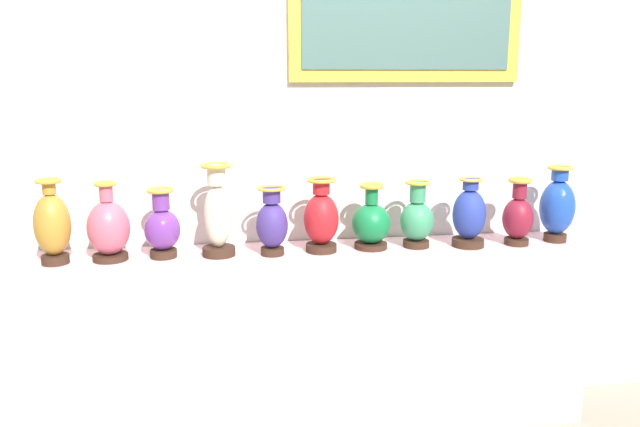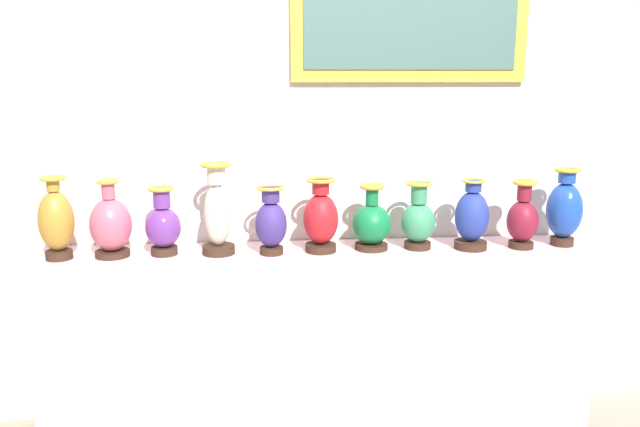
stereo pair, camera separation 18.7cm
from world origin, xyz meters
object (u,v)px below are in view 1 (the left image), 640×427
object	(u,v)px
vase_violet	(162,227)
vase_burgundy	(518,216)
vase_rose	(109,228)
vase_crimson	(321,219)
vase_ivory	(218,214)
vase_ochre	(52,225)
vase_jade	(417,219)
vase_cobalt	(469,216)
vase_indigo	(272,223)
vase_sapphire	(557,206)
vase_emerald	(371,223)

from	to	relation	value
vase_violet	vase_burgundy	distance (m)	1.72
vase_rose	vase_crimson	distance (m)	0.97
vase_ivory	vase_burgundy	bearing A→B (deg)	-0.91
vase_ochre	vase_jade	bearing A→B (deg)	1.17
vase_jade	vase_cobalt	xyz separation A→B (m)	(0.26, -0.03, 0.01)
vase_violet	vase_ivory	size ratio (longest dim) A/B	0.75
vase_ochre	vase_cobalt	xyz separation A→B (m)	(1.94, 0.01, -0.02)
vase_rose	vase_burgundy	world-z (taller)	vase_rose
vase_indigo	vase_crimson	distance (m)	0.24
vase_cobalt	vase_ivory	bearing A→B (deg)	179.17
vase_ochre	vase_sapphire	distance (m)	2.41
vase_violet	vase_emerald	size ratio (longest dim) A/B	1.02
vase_jade	vase_ivory	bearing A→B (deg)	-179.38
vase_violet	vase_indigo	world-z (taller)	vase_violet
vase_ochre	vase_burgundy	xyz separation A→B (m)	(2.19, 0.00, -0.03)
vase_indigo	vase_emerald	distance (m)	0.49
vase_ochre	vase_ivory	distance (m)	0.73
vase_ochre	vase_violet	distance (m)	0.47
vase_indigo	vase_jade	bearing A→B (deg)	2.91
vase_rose	vase_indigo	distance (m)	0.74
vase_jade	vase_burgundy	distance (m)	0.51
vase_rose	vase_violet	distance (m)	0.24
vase_violet	vase_emerald	world-z (taller)	vase_violet
vase_rose	vase_sapphire	world-z (taller)	vase_sapphire
vase_ivory	vase_sapphire	distance (m)	1.69
vase_indigo	vase_jade	xyz separation A→B (m)	(0.71, 0.04, -0.01)
vase_cobalt	vase_sapphire	world-z (taller)	vase_sapphire
vase_ochre	vase_rose	distance (m)	0.24
vase_crimson	vase_violet	bearing A→B (deg)	179.19
vase_indigo	vase_crimson	size ratio (longest dim) A/B	0.91
vase_violet	vase_rose	bearing A→B (deg)	-177.50
vase_ivory	vase_crimson	size ratio (longest dim) A/B	1.22
vase_violet	vase_jade	size ratio (longest dim) A/B	0.99
vase_ochre	vase_jade	world-z (taller)	vase_ochre
vase_rose	vase_burgundy	bearing A→B (deg)	-0.61
vase_ochre	vase_ivory	bearing A→B (deg)	1.90
vase_indigo	vase_jade	size ratio (longest dim) A/B	0.99
vase_burgundy	vase_sapphire	xyz separation A→B (m)	(0.22, 0.03, 0.04)
vase_sapphire	vase_jade	bearing A→B (deg)	179.83
vase_ivory	vase_indigo	world-z (taller)	vase_ivory
vase_violet	vase_emerald	xyz separation A→B (m)	(0.99, 0.01, -0.01)
vase_crimson	vase_burgundy	distance (m)	0.98
vase_violet	vase_ivory	world-z (taller)	vase_ivory
vase_violet	vase_cobalt	size ratio (longest dim) A/B	0.96
vase_burgundy	vase_sapphire	size ratio (longest dim) A/B	0.87
vase_emerald	vase_cobalt	xyz separation A→B (m)	(0.48, -0.03, 0.03)
vase_indigo	vase_sapphire	xyz separation A→B (m)	(1.44, 0.03, 0.03)
vase_violet	vase_sapphire	world-z (taller)	vase_sapphire
vase_rose	vase_burgundy	distance (m)	1.96
vase_violet	vase_ivory	xyz separation A→B (m)	(0.25, -0.01, 0.05)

